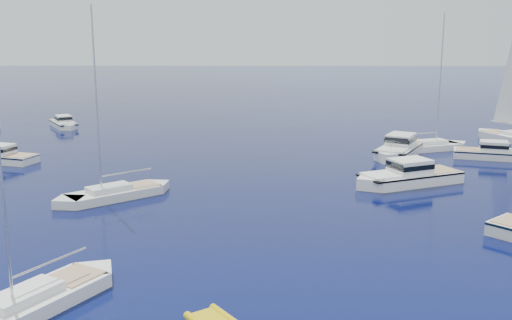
{
  "coord_description": "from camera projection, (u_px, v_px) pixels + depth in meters",
  "views": [
    {
      "loc": [
        -0.14,
        -20.51,
        12.45
      ],
      "look_at": [
        -0.75,
        26.78,
        2.2
      ],
      "focal_mm": 41.82,
      "sensor_mm": 36.0,
      "label": 1
    }
  ],
  "objects": [
    {
      "name": "motor_cruiser_centre",
      "position": [
        407.0,
        184.0,
        49.45
      ],
      "size": [
        10.72,
        7.12,
        2.71
      ],
      "primitive_type": null,
      "rotation": [
        0.0,
        0.0,
        1.99
      ],
      "color": "white",
      "rests_on": "ground"
    },
    {
      "name": "motor_cruiser_horizon",
      "position": [
        64.0,
        127.0,
        78.83
      ],
      "size": [
        6.0,
        7.73,
        2.01
      ],
      "primitive_type": null,
      "rotation": [
        0.0,
        0.0,
        3.69
      ],
      "color": "white",
      "rests_on": "ground"
    },
    {
      "name": "sailboat_fore",
      "position": [
        34.0,
        309.0,
        27.26
      ],
      "size": [
        7.53,
        10.45,
        15.39
      ],
      "primitive_type": null,
      "rotation": [
        0.0,
        0.0,
        2.63
      ],
      "color": "white",
      "rests_on": "ground"
    },
    {
      "name": "motor_cruiser_far_r",
      "position": [
        495.0,
        159.0,
        59.33
      ],
      "size": [
        9.11,
        5.02,
        2.29
      ],
      "primitive_type": null,
      "rotation": [
        0.0,
        0.0,
        4.43
      ],
      "color": "silver",
      "rests_on": "ground"
    },
    {
      "name": "motor_cruiser_distant",
      "position": [
        399.0,
        155.0,
        60.99
      ],
      "size": [
        7.88,
        10.95,
        2.8
      ],
      "primitive_type": null,
      "rotation": [
        0.0,
        0.0,
        2.65
      ],
      "color": "silver",
      "rests_on": "ground"
    },
    {
      "name": "sailboat_mid_l",
      "position": [
        114.0,
        198.0,
        45.34
      ],
      "size": [
        9.43,
        8.48,
        14.84
      ],
      "primitive_type": null,
      "rotation": [
        0.0,
        0.0,
        2.27
      ],
      "color": "silver",
      "rests_on": "ground"
    },
    {
      "name": "sailboat_centre",
      "position": [
        428.0,
        150.0,
        63.74
      ],
      "size": [
        10.4,
        5.95,
        14.86
      ],
      "primitive_type": null,
      "rotation": [
        0.0,
        0.0,
        5.06
      ],
      "color": "white",
      "rests_on": "ground"
    }
  ]
}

